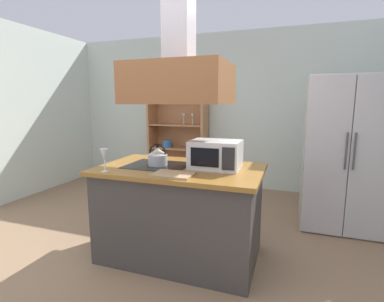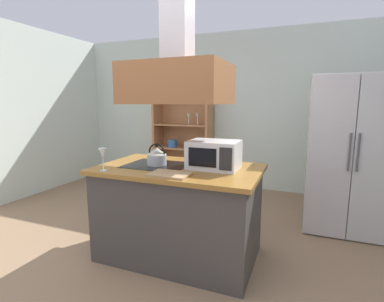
% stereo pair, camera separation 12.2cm
% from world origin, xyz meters
% --- Properties ---
extents(ground_plane, '(7.80, 7.80, 0.00)m').
position_xyz_m(ground_plane, '(0.00, 0.00, 0.00)').
color(ground_plane, '#86684D').
extents(wall_back, '(6.00, 0.12, 2.70)m').
position_xyz_m(wall_back, '(0.00, 3.00, 1.35)').
color(wall_back, silver).
rests_on(wall_back, ground).
extents(kitchen_island, '(1.55, 0.94, 0.90)m').
position_xyz_m(kitchen_island, '(0.08, 0.39, 0.45)').
color(kitchen_island, '#3D3936').
rests_on(kitchen_island, ground).
extents(range_hood, '(0.90, 0.70, 1.21)m').
position_xyz_m(range_hood, '(0.08, 0.39, 1.78)').
color(range_hood, brown).
extents(refrigerator, '(0.90, 0.77, 1.81)m').
position_xyz_m(refrigerator, '(1.67, 1.70, 0.91)').
color(refrigerator, beige).
rests_on(refrigerator, ground).
extents(dish_cabinet, '(1.06, 0.40, 1.70)m').
position_xyz_m(dish_cabinet, '(-0.89, 2.78, 0.75)').
color(dish_cabinet, '#B2784C').
rests_on(dish_cabinet, ground).
extents(kettle, '(0.19, 0.19, 0.21)m').
position_xyz_m(kettle, '(-0.15, 0.39, 0.99)').
color(kettle, '#AFB4B8').
rests_on(kettle, kitchen_island).
extents(cutting_board, '(0.34, 0.24, 0.02)m').
position_xyz_m(cutting_board, '(0.14, 0.08, 0.91)').
color(cutting_board, tan).
rests_on(cutting_board, kitchen_island).
extents(microwave, '(0.46, 0.35, 0.26)m').
position_xyz_m(microwave, '(0.41, 0.47, 1.03)').
color(microwave, silver).
rests_on(microwave, kitchen_island).
extents(wine_glass_on_counter, '(0.08, 0.08, 0.21)m').
position_xyz_m(wine_glass_on_counter, '(-0.48, 0.01, 1.05)').
color(wine_glass_on_counter, silver).
rests_on(wine_glass_on_counter, kitchen_island).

